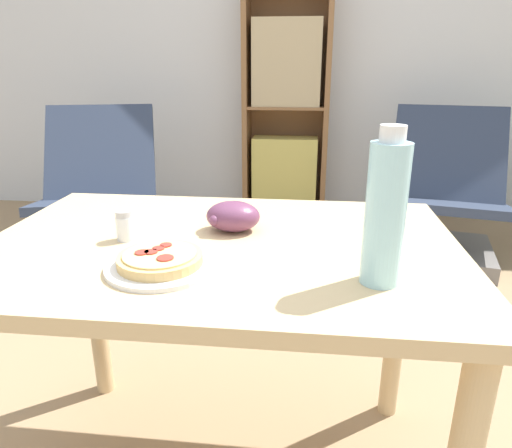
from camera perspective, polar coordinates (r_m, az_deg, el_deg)
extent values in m
cube|color=silver|center=(3.59, 4.71, 22.15)|extent=(8.00, 0.05, 2.60)
cube|color=#D1B27F|center=(1.09, -4.43, -3.03)|extent=(1.12, 0.75, 0.03)
cylinder|color=#D1B27F|center=(1.67, -19.43, -9.56)|extent=(0.06, 0.06, 0.69)
cylinder|color=#D1B27F|center=(1.55, 17.18, -11.69)|extent=(0.06, 0.06, 0.69)
cylinder|color=white|center=(0.96, -11.82, -5.17)|extent=(0.23, 0.23, 0.01)
cylinder|color=#DBB26B|center=(0.95, -11.88, -4.35)|extent=(0.17, 0.17, 0.02)
cylinder|color=#EACC7A|center=(0.95, -11.93, -3.69)|extent=(0.15, 0.15, 0.00)
cylinder|color=#A83328|center=(0.96, -14.08, -3.46)|extent=(0.03, 0.03, 0.00)
cylinder|color=#A83328|center=(0.98, -11.21, -2.59)|extent=(0.03, 0.03, 0.00)
cylinder|color=#A83328|center=(0.96, -13.00, -3.41)|extent=(0.03, 0.03, 0.00)
cylinder|color=#A83328|center=(0.92, -11.29, -4.18)|extent=(0.03, 0.03, 0.00)
cylinder|color=#A83328|center=(0.97, -12.11, -2.99)|extent=(0.03, 0.03, 0.00)
ellipsoid|color=#6B3856|center=(1.14, -2.88, 0.98)|extent=(0.14, 0.11, 0.08)
sphere|color=#6B3856|center=(1.18, -1.48, 1.67)|extent=(0.02, 0.02, 0.02)
sphere|color=#6B3856|center=(1.13, -4.22, 0.11)|extent=(0.03, 0.03, 0.03)
sphere|color=#6B3856|center=(1.16, -5.46, 0.94)|extent=(0.03, 0.03, 0.03)
sphere|color=#6B3856|center=(1.16, -1.10, 0.62)|extent=(0.02, 0.02, 0.02)
sphere|color=#6B3856|center=(1.15, -4.87, 1.23)|extent=(0.03, 0.03, 0.03)
sphere|color=#6B3856|center=(1.19, -3.71, 0.83)|extent=(0.02, 0.02, 0.02)
sphere|color=#6B3856|center=(1.11, -5.20, 0.41)|extent=(0.03, 0.03, 0.03)
sphere|color=#6B3856|center=(1.19, -2.10, 1.47)|extent=(0.03, 0.03, 0.03)
sphere|color=#6B3856|center=(1.11, -3.45, 0.40)|extent=(0.02, 0.02, 0.02)
cylinder|color=#A3DBEA|center=(0.87, 15.82, 1.01)|extent=(0.07, 0.07, 0.27)
cylinder|color=white|center=(0.84, 16.75, 10.76)|extent=(0.05, 0.05, 0.03)
cylinder|color=white|center=(1.12, -16.03, -0.52)|extent=(0.04, 0.04, 0.06)
cylinder|color=#B7B7BC|center=(1.11, -16.21, 1.25)|extent=(0.04, 0.04, 0.01)
cube|color=slate|center=(2.94, -18.29, -2.99)|extent=(0.72, 0.69, 0.10)
cube|color=#2D384C|center=(2.78, -19.58, 2.35)|extent=(0.76, 0.66, 0.14)
cube|color=#2D384C|center=(3.01, -18.83, 8.44)|extent=(0.74, 0.57, 0.55)
cube|color=slate|center=(2.96, 21.73, -3.27)|extent=(0.70, 0.66, 0.10)
cube|color=#2D384C|center=(2.79, 22.91, 2.01)|extent=(0.74, 0.63, 0.14)
cube|color=#2D384C|center=(3.03, 22.87, 8.03)|extent=(0.72, 0.54, 0.55)
cube|color=brown|center=(3.44, -1.16, 14.45)|extent=(0.04, 0.31, 1.65)
cube|color=brown|center=(3.42, 8.74, 14.20)|extent=(0.04, 0.31, 1.65)
cube|color=brown|center=(3.57, 3.89, 14.57)|extent=(0.61, 0.01, 1.65)
cube|color=brown|center=(3.58, 3.49, 1.40)|extent=(0.54, 0.29, 0.02)
cube|color=#CCBC5B|center=(3.48, 3.57, 6.00)|extent=(0.48, 0.21, 0.58)
cube|color=brown|center=(3.42, 3.77, 14.38)|extent=(0.54, 0.29, 0.02)
cube|color=tan|center=(3.38, 3.87, 19.42)|extent=(0.48, 0.21, 0.58)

